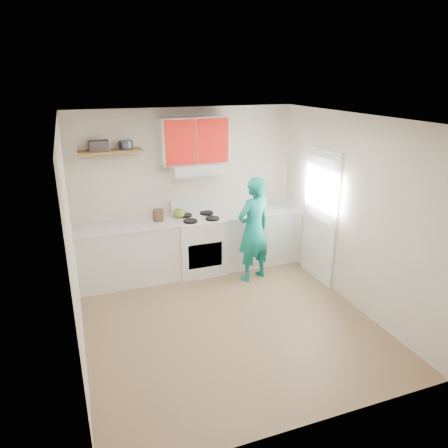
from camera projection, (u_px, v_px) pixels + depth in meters
name	position (u px, v px, depth m)	size (l,w,h in m)	color
floor	(228.00, 320.00, 5.55)	(3.80, 3.80, 0.00)	brown
ceiling	(228.00, 118.00, 4.68)	(3.60, 3.80, 0.04)	white
back_wall	(186.00, 190.00, 6.80)	(3.60, 0.04, 2.60)	beige
front_wall	(310.00, 303.00, 3.44)	(3.60, 0.04, 2.60)	beige
left_wall	(72.00, 248.00, 4.53)	(0.04, 3.80, 2.60)	beige
right_wall	(352.00, 212.00, 5.70)	(0.04, 3.80, 2.60)	beige
door	(321.00, 216.00, 6.41)	(0.05, 0.85, 2.05)	white
door_glass	(321.00, 189.00, 6.26)	(0.01, 0.55, 0.95)	white
counter_left	(128.00, 254.00, 6.48)	(1.52, 0.60, 0.90)	silver
counter_right	(257.00, 237.00, 7.19)	(1.32, 0.60, 0.90)	silver
stove	(199.00, 245.00, 6.82)	(0.76, 0.65, 0.92)	white
range_hood	(196.00, 168.00, 6.50)	(0.76, 0.44, 0.15)	silver
upper_cabinets	(194.00, 140.00, 6.41)	(1.02, 0.33, 0.70)	red
shelf	(110.00, 151.00, 6.05)	(0.90, 0.30, 0.04)	brown
books	(99.00, 146.00, 5.99)	(0.27, 0.20, 0.14)	#3B3437
tin	(126.00, 145.00, 6.13)	(0.20, 0.20, 0.12)	#333D4C
kettle	(179.00, 213.00, 6.64)	(0.18, 0.18, 0.16)	olive
crock	(158.00, 216.00, 6.51)	(0.17, 0.17, 0.20)	#4A3420
cutting_board	(244.00, 215.00, 6.85)	(0.33, 0.24, 0.02)	olive
silicone_mat	(270.00, 210.00, 7.09)	(0.27, 0.22, 0.01)	red
person	(254.00, 230.00, 6.44)	(0.60, 0.39, 1.64)	#0D796B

